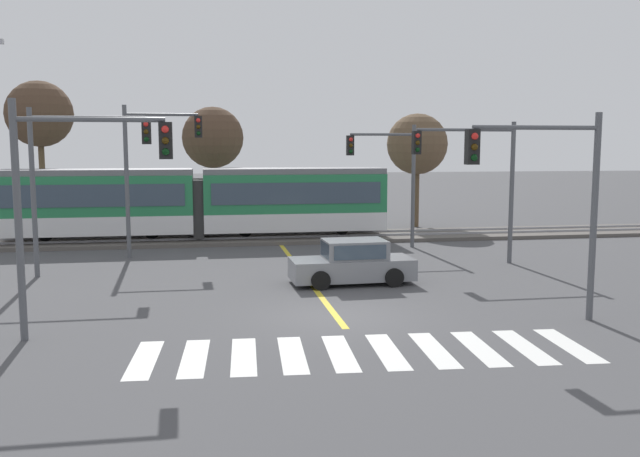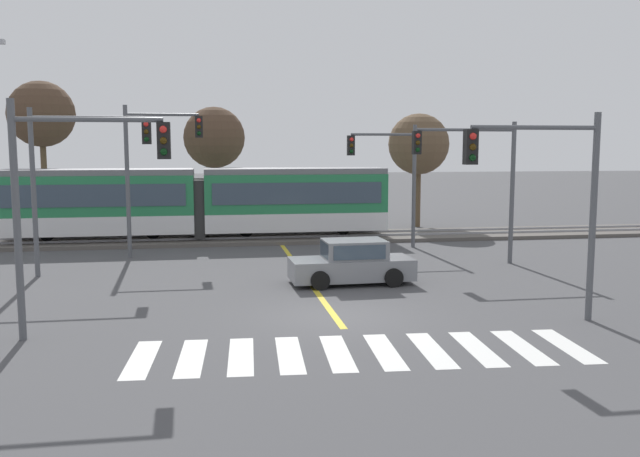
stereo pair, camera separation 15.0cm
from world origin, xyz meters
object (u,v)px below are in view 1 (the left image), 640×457
Objects in this scene: traffic_light_near_right at (550,184)px; traffic_light_near_left at (72,183)px; bare_tree_west at (213,138)px; traffic_light_mid_right at (477,168)px; bare_tree_far_west at (39,115)px; traffic_light_far_right at (390,167)px; light_rail_tram at (198,200)px; sedan_crossing at (352,263)px; bare_tree_east at (417,145)px; traffic_light_far_left at (151,158)px; traffic_light_mid_left at (74,164)px.

traffic_light_near_right is 0.96× the size of traffic_light_near_left.
bare_tree_west is (-8.49, 21.80, 1.42)m from traffic_light_near_right.
traffic_light_mid_right is 0.69× the size of bare_tree_far_west.
traffic_light_near_left reaches higher than traffic_light_far_right.
sedan_crossing is at bearing -64.96° from light_rail_tram.
traffic_light_far_left is at bearing -148.95° from bare_tree_east.
bare_tree_far_west is 1.20× the size of bare_tree_west.
bare_tree_far_west is at bearing 146.47° from light_rail_tram.
bare_tree_west reaches higher than bare_tree_east.
bare_tree_east is (1.54, 12.54, 0.96)m from traffic_light_mid_right.
sedan_crossing is at bearing -50.88° from bare_tree_far_west.
traffic_light_near_left is 12.28m from traffic_light_far_left.
light_rail_tram is 3.25× the size of traffic_light_far_right.
light_rail_tram is at bearing 80.48° from traffic_light_near_left.
sedan_crossing is at bearing -43.75° from traffic_light_far_left.
traffic_light_mid_left reaches higher than traffic_light_mid_right.
traffic_light_mid_left is at bearing 179.64° from traffic_light_mid_right.
traffic_light_far_left is 12.29m from bare_tree_far_west.
light_rail_tram is 3.17× the size of traffic_light_near_left.
traffic_light_far_right is at bearing -115.81° from bare_tree_east.
sedan_crossing is at bearing -114.16° from traffic_light_far_right.
traffic_light_mid_left is at bearing -111.63° from bare_tree_west.
traffic_light_far_left is 1.13× the size of traffic_light_mid_right.
traffic_light_mid_right is (10.96, -8.36, 1.79)m from light_rail_tram.
light_rail_tram is 9.53m from traffic_light_mid_left.
traffic_light_near_left is at bearing -146.29° from sedan_crossing.
sedan_crossing is 0.73× the size of traffic_light_near_left.
bare_tree_far_west is (-17.81, 22.84, 2.68)m from traffic_light_near_right.
traffic_light_mid_right is at bearing 27.46° from sedan_crossing.
traffic_light_far_left is at bearing 163.13° from traffic_light_mid_right.
traffic_light_near_left is at bearing 177.64° from traffic_light_near_right.
traffic_light_far_right is at bearing -28.03° from bare_tree_far_west.
traffic_light_far_left is 0.93× the size of bare_tree_west.
traffic_light_far_left is 0.97× the size of bare_tree_east.
traffic_light_far_left reaches higher than traffic_light_far_right.
traffic_light_far_left is 16.78m from bare_tree_east.
traffic_light_near_right is 21.65m from bare_tree_east.
sedan_crossing is 0.66× the size of traffic_light_far_left.
traffic_light_far_left is at bearing -106.47° from bare_tree_west.
bare_tree_far_west is at bearing 144.28° from traffic_light_mid_right.
bare_tree_far_west is (-6.63, 10.10, 2.20)m from traffic_light_far_left.
bare_tree_far_west is (-4.21, 13.90, 2.32)m from traffic_light_mid_left.
light_rail_tram is at bearing 67.44° from traffic_light_far_left.
bare_tree_east is (14.36, 8.65, 0.59)m from traffic_light_far_left.
traffic_light_near_right is 13.66m from traffic_light_far_right.
traffic_light_near_left is at bearing -99.66° from bare_tree_west.
bare_tree_east is at bearing 65.01° from sedan_crossing.
traffic_light_near_left is 1.03× the size of traffic_light_far_right.
traffic_light_near_left is 25.91m from bare_tree_east.
traffic_light_mid_left is 0.92× the size of bare_tree_east.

